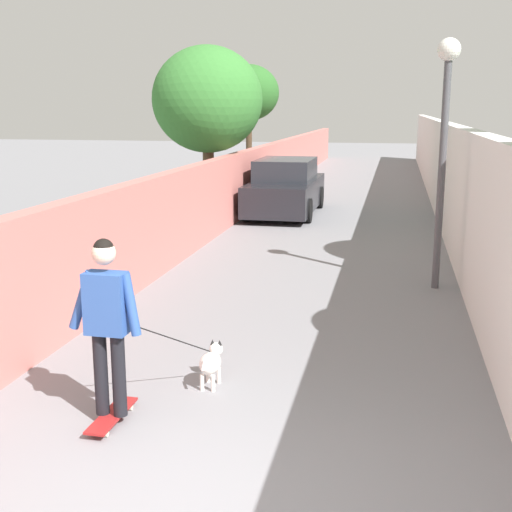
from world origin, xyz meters
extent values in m
plane|color=gray|center=(14.00, 0.00, 0.00)|extent=(80.00, 80.00, 0.00)
cube|color=#CC726B|center=(12.00, 2.71, 0.87)|extent=(48.00, 0.30, 1.75)
cube|color=white|center=(12.00, -2.71, 1.27)|extent=(48.00, 0.30, 2.54)
cylinder|color=#473523|center=(19.00, 3.63, 1.40)|extent=(0.21, 0.21, 2.80)
ellipsoid|color=#2D6628|center=(19.00, 3.63, 3.43)|extent=(2.09, 2.09, 1.90)
cylinder|color=brown|center=(13.00, 3.41, 1.14)|extent=(0.30, 0.30, 2.27)
ellipsoid|color=#387A33|center=(13.00, 3.41, 3.13)|extent=(2.86, 2.86, 2.73)
cylinder|color=#4C4C51|center=(7.03, -2.16, 1.82)|extent=(0.12, 0.12, 3.64)
sphere|color=silver|center=(7.03, -2.16, 3.79)|extent=(0.36, 0.36, 0.36)
cube|color=maroon|center=(1.40, 1.10, 0.07)|extent=(0.80, 0.21, 0.02)
cylinder|color=beige|center=(1.68, 1.17, 0.03)|extent=(0.06, 0.03, 0.06)
cylinder|color=beige|center=(1.68, 1.03, 0.03)|extent=(0.06, 0.03, 0.06)
cylinder|color=beige|center=(1.12, 1.17, 0.03)|extent=(0.06, 0.03, 0.06)
cylinder|color=beige|center=(1.12, 1.03, 0.03)|extent=(0.06, 0.03, 0.06)
cylinder|color=black|center=(1.40, 1.19, 0.49)|extent=(0.13, 0.13, 0.80)
cylinder|color=black|center=(1.40, 1.01, 0.49)|extent=(0.13, 0.13, 0.80)
cube|color=#2D5199|center=(1.40, 1.10, 1.18)|extent=(0.22, 0.38, 0.58)
cylinder|color=#2D5199|center=(1.40, 1.34, 1.19)|extent=(0.09, 0.28, 0.58)
cylinder|color=#2D5199|center=(1.39, 0.86, 1.18)|extent=(0.09, 0.18, 0.59)
sphere|color=beige|center=(1.40, 1.10, 1.65)|extent=(0.22, 0.22, 0.22)
sphere|color=black|center=(1.40, 1.10, 1.68)|extent=(0.19, 0.19, 0.19)
ellipsoid|color=white|center=(2.38, 0.41, 0.27)|extent=(0.35, 0.22, 0.22)
sphere|color=white|center=(2.62, 0.40, 0.34)|extent=(0.15, 0.15, 0.15)
cone|color=black|center=(2.62, 0.44, 0.42)|extent=(0.05, 0.05, 0.06)
cone|color=black|center=(2.62, 0.36, 0.42)|extent=(0.05, 0.05, 0.06)
cylinder|color=white|center=(2.50, 0.47, 0.09)|extent=(0.04, 0.04, 0.18)
cylinder|color=white|center=(2.50, 0.35, 0.09)|extent=(0.04, 0.04, 0.18)
cylinder|color=white|center=(2.27, 0.47, 0.09)|extent=(0.04, 0.04, 0.18)
cylinder|color=white|center=(2.27, 0.35, 0.09)|extent=(0.04, 0.04, 0.18)
cylinder|color=white|center=(2.16, 0.41, 0.35)|extent=(0.13, 0.03, 0.13)
cylinder|color=black|center=(1.89, 0.75, 0.73)|extent=(1.00, 0.71, 0.66)
cube|color=black|center=(14.31, 1.56, 0.56)|extent=(4.35, 1.70, 0.80)
cube|color=#262B33|center=(14.31, 1.56, 1.24)|extent=(2.26, 1.50, 0.60)
cylinder|color=black|center=(15.66, 2.35, 0.32)|extent=(0.64, 0.22, 0.64)
cylinder|color=black|center=(15.66, 0.77, 0.32)|extent=(0.64, 0.22, 0.64)
cylinder|color=black|center=(12.96, 2.35, 0.32)|extent=(0.64, 0.22, 0.64)
cylinder|color=black|center=(12.96, 0.77, 0.32)|extent=(0.64, 0.22, 0.64)
camera|label=1|loc=(-4.03, -1.43, 2.92)|focal=46.78mm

